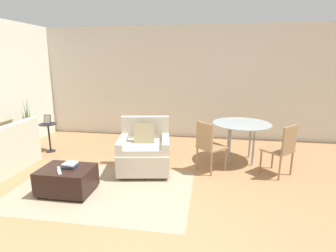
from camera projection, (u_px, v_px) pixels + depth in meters
ground_plane at (132, 227)px, 3.12m from camera, size 20.00×20.00×0.00m
wall_back at (176, 83)px, 6.56m from camera, size 12.00×0.06×2.75m
area_rug at (103, 189)px, 4.02m from camera, size 2.71×1.77×0.01m
armchair at (144, 151)px, 4.64m from camera, size 1.00×0.98×0.93m
ottoman at (67, 179)px, 3.88m from camera, size 0.76×0.56×0.39m
book_stack at (69, 165)px, 3.85m from camera, size 0.21×0.20×0.07m
tv_remote_primary at (59, 172)px, 3.69m from camera, size 0.13×0.16×0.01m
tv_remote_secondary at (59, 169)px, 3.82m from camera, size 0.12×0.14×0.01m
potted_plant at (29, 139)px, 5.70m from camera, size 0.39×0.39×1.18m
side_table at (49, 132)px, 5.60m from camera, size 0.36×0.36×0.62m
picture_frame at (47, 119)px, 5.53m from camera, size 0.15×0.07×0.19m
dining_table at (241, 127)px, 5.02m from camera, size 1.10×1.10×0.76m
dining_chair_near_left at (208, 143)px, 4.57m from camera, size 0.59×0.59×0.90m
dining_chair_near_right at (283, 147)px, 4.38m from camera, size 0.59×0.59×0.90m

